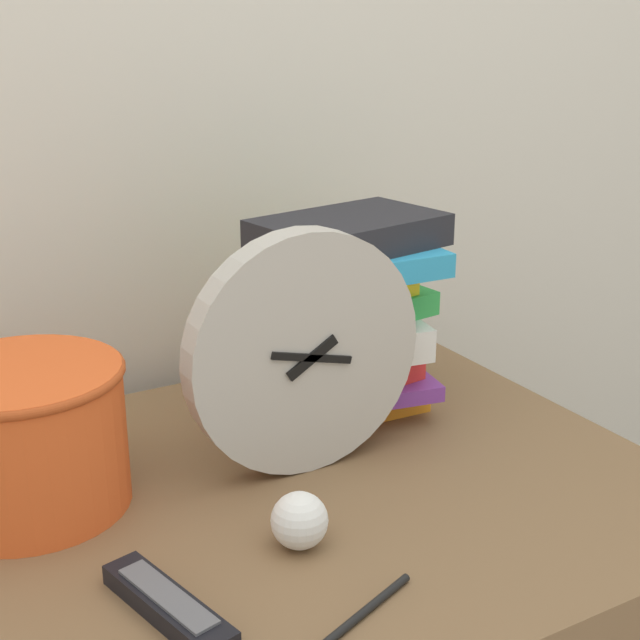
{
  "coord_description": "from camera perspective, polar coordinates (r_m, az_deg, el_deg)",
  "views": [
    {
      "loc": [
        -0.33,
        -0.46,
        1.23
      ],
      "look_at": [
        0.18,
        0.43,
        0.87
      ],
      "focal_mm": 50.0,
      "sensor_mm": 36.0,
      "label": 1
    }
  ],
  "objects": [
    {
      "name": "wall_back",
      "position": [
        1.27,
        -15.31,
        17.01
      ],
      "size": [
        6.0,
        0.04,
        2.4
      ],
      "color": "silver",
      "rests_on": "ground_plane"
    },
    {
      "name": "desk_clock",
      "position": [
        1.03,
        -0.99,
        -2.12
      ],
      "size": [
        0.29,
        0.04,
        0.29
      ],
      "color": "#B7B2A8",
      "rests_on": "desk"
    },
    {
      "name": "book_stack",
      "position": [
        1.17,
        1.2,
        0.28
      ],
      "size": [
        0.27,
        0.22,
        0.28
      ],
      "color": "orange",
      "rests_on": "desk"
    },
    {
      "name": "basket",
      "position": [
        1.02,
        -18.32,
        -6.91
      ],
      "size": [
        0.22,
        0.22,
        0.16
      ],
      "color": "#E05623",
      "rests_on": "desk"
    },
    {
      "name": "tv_remote",
      "position": [
        0.86,
        -9.7,
        -17.58
      ],
      "size": [
        0.08,
        0.17,
        0.02
      ],
      "color": "black",
      "rests_on": "desk"
    },
    {
      "name": "crumpled_paper_ball",
      "position": [
        0.93,
        -1.33,
        -12.71
      ],
      "size": [
        0.06,
        0.06,
        0.06
      ],
      "color": "white",
      "rests_on": "desk"
    },
    {
      "name": "pen",
      "position": [
        0.84,
        2.39,
        -18.5
      ],
      "size": [
        0.15,
        0.06,
        0.01
      ],
      "color": "black",
      "rests_on": "desk"
    }
  ]
}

